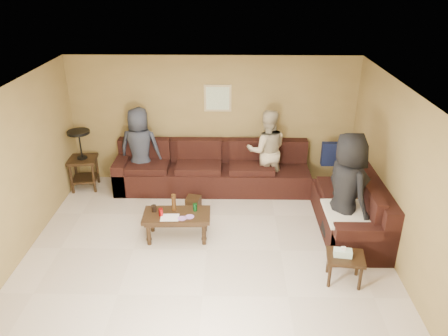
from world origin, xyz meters
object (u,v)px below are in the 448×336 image
object	(u,v)px
waste_bin	(194,204)
coffee_table	(177,217)
person_middle	(267,151)
person_right	(346,190)
end_table_left	(82,159)
side_table_right	(345,259)
sectional_sofa	(256,186)
person_left	(140,149)

from	to	relation	value
waste_bin	coffee_table	bearing A→B (deg)	-103.50
person_middle	person_right	distance (m)	2.07
coffee_table	person_right	world-z (taller)	person_right
end_table_left	waste_bin	distance (m)	2.41
end_table_left	side_table_right	distance (m)	5.19
sectional_sofa	waste_bin	xyz separation A→B (m)	(-1.11, -0.37, -0.18)
person_left	person_middle	world-z (taller)	person_left
side_table_right	person_right	bearing A→B (deg)	79.04
end_table_left	person_right	size ratio (longest dim) A/B	0.65
coffee_table	person_right	size ratio (longest dim) A/B	0.59
coffee_table	person_middle	bearing A→B (deg)	48.67
waste_bin	person_middle	distance (m)	1.75
coffee_table	end_table_left	distance (m)	2.63
sectional_sofa	coffee_table	bearing A→B (deg)	-137.81
sectional_sofa	person_left	distance (m)	2.32
person_middle	person_left	bearing A→B (deg)	-3.63
end_table_left	waste_bin	world-z (taller)	end_table_left
sectional_sofa	end_table_left	world-z (taller)	end_table_left
waste_bin	person_middle	size ratio (longest dim) A/B	0.18
person_left	waste_bin	bearing A→B (deg)	141.44
side_table_right	person_left	bearing A→B (deg)	139.81
sectional_sofa	person_middle	distance (m)	0.76
sectional_sofa	person_left	xyz separation A→B (m)	(-2.19, 0.58, 0.48)
person_left	person_right	size ratio (longest dim) A/B	0.89
sectional_sofa	end_table_left	xyz separation A→B (m)	(-3.30, 0.51, 0.29)
side_table_right	person_middle	world-z (taller)	person_middle
coffee_table	waste_bin	xyz separation A→B (m)	(0.19, 0.81, -0.23)
waste_bin	end_table_left	bearing A→B (deg)	158.02
waste_bin	person_left	xyz separation A→B (m)	(-1.08, 0.95, 0.67)
side_table_right	person_middle	xyz separation A→B (m)	(-0.88, 2.76, 0.43)
coffee_table	side_table_right	xyz separation A→B (m)	(2.41, -1.02, -0.01)
coffee_table	waste_bin	distance (m)	0.87
side_table_right	person_right	distance (m)	1.14
waste_bin	person_left	bearing A→B (deg)	138.54
person_left	side_table_right	bearing A→B (deg)	142.71
end_table_left	waste_bin	bearing A→B (deg)	-21.98
end_table_left	person_middle	world-z (taller)	person_middle
sectional_sofa	end_table_left	size ratio (longest dim) A/B	3.92
person_right	person_middle	bearing A→B (deg)	10.66
person_left	sectional_sofa	bearing A→B (deg)	168.00
side_table_right	person_middle	size ratio (longest dim) A/B	0.35
person_middle	side_table_right	bearing A→B (deg)	104.82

